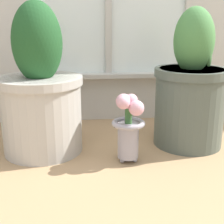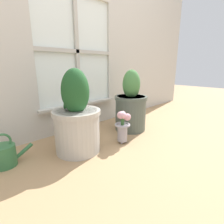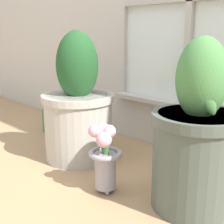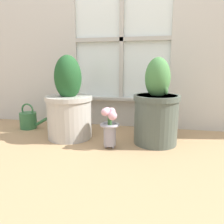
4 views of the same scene
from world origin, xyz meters
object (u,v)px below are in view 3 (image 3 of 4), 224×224
potted_plant_right (197,142)px  watering_can (54,119)px  potted_plant_left (78,109)px  flower_vase (105,154)px

potted_plant_right → watering_can: (-1.15, 0.16, -0.17)m
watering_can → potted_plant_left: bearing=-19.1°
potted_plant_right → flower_vase: bearing=-152.0°
watering_can → flower_vase: bearing=-20.9°
flower_vase → watering_can: bearing=159.1°
potted_plant_left → potted_plant_right: potted_plant_left is taller
flower_vase → potted_plant_left: bearing=156.8°
potted_plant_left → watering_can: 0.54m
flower_vase → potted_plant_right: bearing=28.0°
potted_plant_left → watering_can: potted_plant_left is taller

